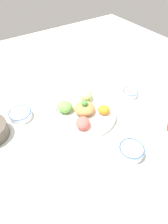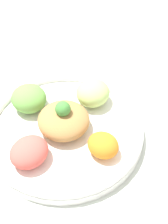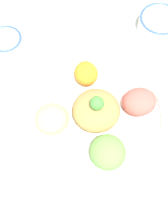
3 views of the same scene
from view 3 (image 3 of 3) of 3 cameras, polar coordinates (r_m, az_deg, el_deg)
The scene contains 4 objects.
ground_plane at distance 0.76m, azimuth 3.56°, elevation -0.99°, with size 2.40×2.40×0.00m, color silver.
salad_platter at distance 0.73m, azimuth 2.18°, elevation -0.56°, with size 0.34×0.34×0.10m.
sauce_bowl_red at distance 0.90m, azimuth 13.60°, elevation 15.55°, with size 0.11×0.11×0.05m.
sauce_bowl_dark at distance 0.87m, azimuth -14.06°, elevation 12.36°, with size 0.09×0.09×0.04m.
Camera 3 is at (0.27, 0.16, 0.69)m, focal length 50.00 mm.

